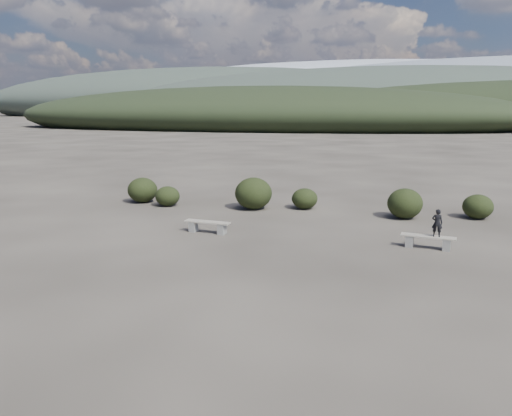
% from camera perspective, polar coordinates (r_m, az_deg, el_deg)
% --- Properties ---
extents(ground, '(1200.00, 1200.00, 0.00)m').
position_cam_1_polar(ground, '(13.20, -1.40, -7.75)').
color(ground, '#2D2823').
rests_on(ground, ground).
extents(bench_left, '(1.68, 0.49, 0.41)m').
position_cam_1_polar(bench_left, '(17.60, -5.57, -2.04)').
color(bench_left, slate).
rests_on(bench_left, ground).
extents(bench_right, '(1.68, 0.56, 0.41)m').
position_cam_1_polar(bench_right, '(16.48, 19.05, -3.57)').
color(bench_right, slate).
rests_on(bench_right, ground).
extents(seated_person, '(0.34, 0.24, 0.87)m').
position_cam_1_polar(seated_person, '(16.33, 20.00, -1.61)').
color(seated_person, black).
rests_on(seated_person, bench_right).
extents(shrub_a, '(1.09, 1.09, 0.89)m').
position_cam_1_polar(shrub_a, '(22.62, -10.08, 1.34)').
color(shrub_a, black).
rests_on(shrub_a, ground).
extents(shrub_b, '(1.61, 1.61, 1.38)m').
position_cam_1_polar(shrub_b, '(21.56, -0.30, 1.68)').
color(shrub_b, black).
rests_on(shrub_b, ground).
extents(shrub_c, '(1.12, 1.12, 0.90)m').
position_cam_1_polar(shrub_c, '(21.75, 5.58, 1.08)').
color(shrub_c, black).
rests_on(shrub_c, ground).
extents(shrub_d, '(1.37, 1.37, 1.20)m').
position_cam_1_polar(shrub_d, '(20.61, 16.66, 0.50)').
color(shrub_d, black).
rests_on(shrub_d, ground).
extents(shrub_e, '(1.17, 1.17, 0.97)m').
position_cam_1_polar(shrub_e, '(21.57, 24.02, 0.14)').
color(shrub_e, black).
rests_on(shrub_e, ground).
extents(shrub_f, '(1.36, 1.36, 1.15)m').
position_cam_1_polar(shrub_f, '(23.72, -12.84, 2.02)').
color(shrub_f, black).
rests_on(shrub_f, ground).
extents(mountain_ridges, '(500.00, 400.00, 56.00)m').
position_cam_1_polar(mountain_ridges, '(351.23, 13.96, 12.15)').
color(mountain_ridges, black).
rests_on(mountain_ridges, ground).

